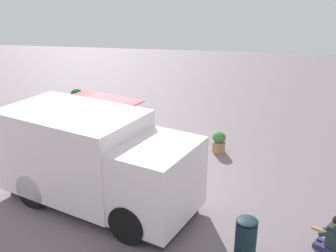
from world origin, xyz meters
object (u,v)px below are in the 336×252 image
at_px(food_truck, 95,162).
at_px(trash_bin, 246,239).
at_px(planter_flowering_near, 77,97).
at_px(planter_flowering_side, 219,142).
at_px(planter_flowering_far, 112,104).
at_px(person_customer, 334,238).

xyz_separation_m(food_truck, trash_bin, (3.61, -1.63, -0.63)).
distance_m(planter_flowering_near, planter_flowering_side, 7.49).
bearing_deg(trash_bin, planter_flowering_side, 98.03).
height_order(planter_flowering_far, planter_flowering_side, planter_flowering_far).
height_order(planter_flowering_near, planter_flowering_far, planter_flowering_far).
relative_size(food_truck, planter_flowering_far, 6.79).
xyz_separation_m(planter_flowering_near, planter_flowering_far, (1.83, -0.73, 0.00)).
height_order(food_truck, planter_flowering_far, food_truck).
relative_size(food_truck, planter_flowering_near, 7.02).
bearing_deg(planter_flowering_side, planter_flowering_near, 148.11).
distance_m(planter_flowering_near, planter_flowering_far, 1.97).
bearing_deg(trash_bin, planter_flowering_near, 127.78).
bearing_deg(planter_flowering_side, trash_bin, -81.97).
relative_size(person_customer, planter_flowering_near, 1.15).
relative_size(food_truck, trash_bin, 5.52).
relative_size(planter_flowering_far, planter_flowering_side, 1.14).
bearing_deg(planter_flowering_far, person_customer, -48.19).
bearing_deg(person_customer, planter_flowering_far, 131.81).
xyz_separation_m(person_customer, planter_flowering_near, (-8.88, 8.61, 0.05)).
distance_m(person_customer, trash_bin, 1.87).
bearing_deg(planter_flowering_far, planter_flowering_side, -35.51).
height_order(planter_flowering_near, planter_flowering_side, planter_flowering_near).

